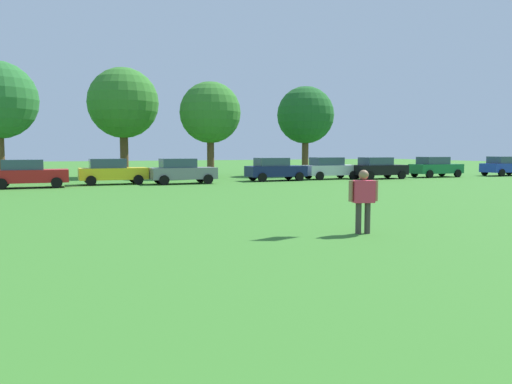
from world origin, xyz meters
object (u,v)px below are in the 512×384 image
(parked_car_silver_5, at_px, (330,168))
(parked_car_black_6, at_px, (378,168))
(parked_car_navy_4, at_px, (275,169))
(tree_far_right, at_px, (305,115))
(parked_car_green_7, at_px, (435,167))
(tree_center_right, at_px, (123,103))
(tree_right, at_px, (210,113))
(parked_car_red_1, at_px, (28,173))
(parked_car_gray_3, at_px, (182,171))
(adult_bystander, at_px, (363,196))
(parked_car_yellow_2, at_px, (112,171))
(parked_car_blue_8, at_px, (505,166))

(parked_car_silver_5, height_order, parked_car_black_6, same)
(parked_car_navy_4, bearing_deg, tree_far_right, 47.53)
(parked_car_black_6, bearing_deg, parked_car_navy_4, 174.12)
(parked_car_green_7, bearing_deg, tree_center_right, 157.54)
(tree_center_right, xyz_separation_m, tree_right, (6.61, -2.78, -0.78))
(parked_car_silver_5, bearing_deg, tree_center_right, 147.57)
(parked_car_red_1, relative_size, parked_car_navy_4, 1.00)
(parked_car_gray_3, bearing_deg, adult_bystander, -91.01)
(tree_right, bearing_deg, tree_center_right, 157.19)
(parked_car_gray_3, height_order, tree_right, tree_right)
(parked_car_silver_5, relative_size, parked_car_black_6, 1.00)
(parked_car_navy_4, xyz_separation_m, parked_car_silver_5, (4.79, 0.31, 0.00))
(parked_car_green_7, bearing_deg, parked_car_navy_4, 178.00)
(parked_car_yellow_2, xyz_separation_m, parked_car_blue_8, (33.14, -1.51, 0.00))
(adult_bystander, bearing_deg, parked_car_red_1, 126.95)
(parked_car_gray_3, height_order, parked_car_green_7, same)
(parked_car_gray_3, distance_m, parked_car_silver_5, 11.94)
(parked_car_black_6, bearing_deg, parked_car_silver_5, 162.17)
(parked_car_blue_8, bearing_deg, parked_car_green_7, 175.86)
(adult_bystander, relative_size, tree_far_right, 0.22)
(parked_car_green_7, bearing_deg, parked_car_gray_3, -179.50)
(parked_car_green_7, relative_size, parked_car_blue_8, 1.00)
(parked_car_green_7, height_order, parked_car_blue_8, same)
(parked_car_green_7, relative_size, tree_center_right, 0.48)
(parked_car_black_6, bearing_deg, adult_bystander, -126.85)
(parked_car_yellow_2, bearing_deg, parked_car_silver_5, -0.60)
(parked_car_silver_5, distance_m, parked_car_black_6, 3.86)
(parked_car_yellow_2, height_order, parked_car_navy_4, same)
(tree_center_right, height_order, tree_far_right, tree_center_right)
(tree_right, bearing_deg, parked_car_green_7, -22.32)
(tree_right, height_order, tree_far_right, tree_far_right)
(parked_car_red_1, xyz_separation_m, parked_car_blue_8, (38.09, -0.29, 0.00))
(tree_center_right, bearing_deg, parked_car_blue_8, -18.46)
(parked_car_black_6, xyz_separation_m, tree_center_right, (-17.92, 10.23, 5.22))
(parked_car_gray_3, relative_size, parked_car_blue_8, 1.00)
(parked_car_black_6, relative_size, tree_center_right, 0.48)
(adult_bystander, height_order, parked_car_red_1, adult_bystander)
(parked_car_red_1, bearing_deg, parked_car_black_6, -0.31)
(parked_car_silver_5, relative_size, tree_center_right, 0.48)
(parked_car_blue_8, bearing_deg, parked_car_silver_5, 175.47)
(parked_car_red_1, height_order, parked_car_black_6, same)
(parked_car_navy_4, bearing_deg, parked_car_blue_8, -2.72)
(parked_car_red_1, bearing_deg, parked_car_blue_8, -0.44)
(parked_car_navy_4, relative_size, parked_car_silver_5, 1.00)
(parked_car_navy_4, bearing_deg, adult_bystander, -108.68)
(tree_far_right, bearing_deg, tree_center_right, 169.30)
(parked_car_green_7, bearing_deg, parked_car_silver_5, 175.17)
(parked_car_blue_8, bearing_deg, parked_car_gray_3, 179.33)
(parked_car_yellow_2, distance_m, tree_right, 11.46)
(parked_car_silver_5, height_order, parked_car_green_7, same)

